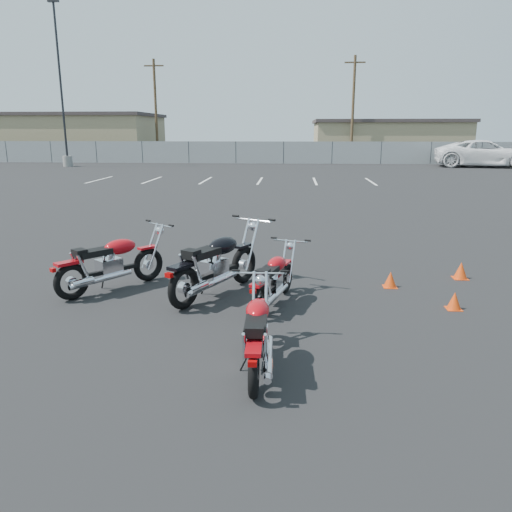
# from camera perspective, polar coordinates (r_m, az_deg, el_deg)

# --- Properties ---
(ground) EXTENTS (120.00, 120.00, 0.00)m
(ground) POSITION_cam_1_polar(r_m,az_deg,el_deg) (7.87, -1.78, -5.63)
(ground) COLOR black
(ground) RESTS_ON ground
(motorcycle_front_red) EXTENTS (1.68, 1.90, 1.05)m
(motorcycle_front_red) POSITION_cam_1_polar(r_m,az_deg,el_deg) (8.83, -16.20, -0.77)
(motorcycle_front_red) COLOR black
(motorcycle_front_red) RESTS_ON ground
(motorcycle_second_black) EXTENTS (1.56, 2.26, 1.16)m
(motorcycle_second_black) POSITION_cam_1_polar(r_m,az_deg,el_deg) (8.22, -4.58, -0.96)
(motorcycle_second_black) COLOR black
(motorcycle_second_black) RESTS_ON ground
(motorcycle_third_red) EXTENTS (0.91, 1.81, 0.89)m
(motorcycle_third_red) POSITION_cam_1_polar(r_m,az_deg,el_deg) (7.79, 2.04, -2.71)
(motorcycle_third_red) COLOR black
(motorcycle_third_red) RESTS_ON ground
(motorcycle_rear_red) EXTENTS (0.73, 1.89, 0.93)m
(motorcycle_rear_red) POSITION_cam_1_polar(r_m,az_deg,el_deg) (5.73, 0.18, -8.88)
(motorcycle_rear_red) COLOR black
(motorcycle_rear_red) RESTS_ON ground
(training_cone_near) EXTENTS (0.26, 0.26, 0.31)m
(training_cone_near) POSITION_cam_1_polar(r_m,az_deg,el_deg) (9.96, 22.37, -1.54)
(training_cone_near) COLOR #E6400C
(training_cone_near) RESTS_ON ground
(training_cone_far) EXTENTS (0.23, 0.23, 0.27)m
(training_cone_far) POSITION_cam_1_polar(r_m,az_deg,el_deg) (8.24, 21.73, -4.77)
(training_cone_far) COLOR #E6400C
(training_cone_far) RESTS_ON ground
(training_cone_extra) EXTENTS (0.24, 0.24, 0.28)m
(training_cone_extra) POSITION_cam_1_polar(r_m,az_deg,el_deg) (9.02, 15.10, -2.60)
(training_cone_extra) COLOR #E6400C
(training_cone_extra) RESTS_ON ground
(light_pole_west) EXTENTS (0.80, 0.70, 11.67)m
(light_pole_west) POSITION_cam_1_polar(r_m,az_deg,el_deg) (41.26, -21.06, 13.90)
(light_pole_west) COLOR gray
(light_pole_west) RESTS_ON ground
(chainlink_fence) EXTENTS (80.06, 0.06, 1.80)m
(chainlink_fence) POSITION_cam_1_polar(r_m,az_deg,el_deg) (42.41, 3.17, 11.72)
(chainlink_fence) COLOR gray
(chainlink_fence) RESTS_ON ground
(tan_building_west) EXTENTS (18.40, 10.40, 4.30)m
(tan_building_west) POSITION_cam_1_polar(r_m,az_deg,el_deg) (54.37, -21.15, 12.68)
(tan_building_west) COLOR #90825D
(tan_building_west) RESTS_ON ground
(tan_building_east) EXTENTS (14.40, 9.40, 3.70)m
(tan_building_east) POSITION_cam_1_polar(r_m,az_deg,el_deg) (52.20, 14.71, 12.80)
(tan_building_east) COLOR #90825D
(tan_building_east) RESTS_ON ground
(utility_pole_b) EXTENTS (1.80, 0.24, 9.00)m
(utility_pole_b) POSITION_cam_1_polar(r_m,az_deg,el_deg) (49.10, -11.39, 16.22)
(utility_pole_b) COLOR #43311F
(utility_pole_b) RESTS_ON ground
(utility_pole_c) EXTENTS (1.80, 0.24, 9.00)m
(utility_pole_c) POSITION_cam_1_polar(r_m,az_deg,el_deg) (46.70, 11.03, 16.36)
(utility_pole_c) COLOR #43311F
(utility_pole_c) RESTS_ON ground
(parking_line_stripes) EXTENTS (15.12, 4.00, 0.01)m
(parking_line_stripes) POSITION_cam_1_polar(r_m,az_deg,el_deg) (27.69, -2.69, 8.60)
(parking_line_stripes) COLOR silver
(parking_line_stripes) RESTS_ON ground
(white_van) EXTENTS (4.80, 8.77, 3.15)m
(white_van) POSITION_cam_1_polar(r_m,az_deg,el_deg) (41.84, 24.79, 11.38)
(white_van) COLOR white
(white_van) RESTS_ON ground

